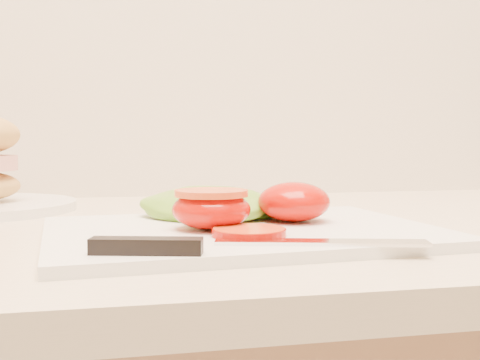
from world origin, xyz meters
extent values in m
cube|color=white|center=(-0.46, 1.57, 0.94)|extent=(0.39, 0.29, 0.01)
ellipsoid|color=#BA1104|center=(-0.40, 1.60, 0.96)|extent=(0.07, 0.07, 0.04)
ellipsoid|color=#BA1104|center=(-0.49, 1.56, 0.96)|extent=(0.07, 0.07, 0.04)
cylinder|color=#BF411A|center=(-0.49, 1.56, 0.97)|extent=(0.07, 0.07, 0.01)
cylinder|color=#F5551F|center=(-0.46, 1.52, 0.94)|extent=(0.06, 0.06, 0.01)
ellipsoid|color=#619D29|center=(-0.48, 1.64, 0.95)|extent=(0.18, 0.16, 0.03)
ellipsoid|color=#619D29|center=(-0.43, 1.65, 0.95)|extent=(0.13, 0.13, 0.02)
cube|color=silver|center=(-0.41, 1.46, 0.94)|extent=(0.17, 0.07, 0.00)
cube|color=black|center=(-0.55, 1.45, 0.95)|extent=(0.09, 0.04, 0.01)
camera|label=1|loc=(-0.58, 1.01, 1.03)|focal=45.00mm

